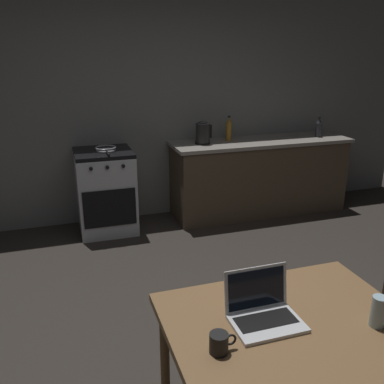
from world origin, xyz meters
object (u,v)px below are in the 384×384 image
(stove_oven, at_px, (106,191))
(drinking_glass, at_px, (378,312))
(laptop, at_px, (263,312))
(coffee_mug, at_px, (219,343))
(bottle, at_px, (319,127))
(bottle_b, at_px, (229,129))
(frying_pan, at_px, (106,149))
(electric_kettle, at_px, (203,133))
(dining_table, at_px, (292,337))

(stove_oven, relative_size, drinking_glass, 6.06)
(stove_oven, distance_m, laptop, 2.99)
(laptop, height_order, coffee_mug, laptop)
(bottle, relative_size, drinking_glass, 1.65)
(laptop, distance_m, bottle_b, 3.23)
(bottle_b, bearing_deg, coffee_mug, -113.19)
(laptop, height_order, drinking_glass, laptop)
(laptop, bearing_deg, frying_pan, 91.91)
(electric_kettle, relative_size, coffee_mug, 2.09)
(electric_kettle, relative_size, bottle_b, 0.86)
(laptop, bearing_deg, coffee_mug, -158.10)
(frying_pan, height_order, drinking_glass, frying_pan)
(electric_kettle, distance_m, drinking_glass, 3.16)
(stove_oven, xyz_separation_m, dining_table, (0.50, -3.02, 0.20))
(frying_pan, bearing_deg, bottle, -0.45)
(bottle, distance_m, drinking_glass, 3.56)
(electric_kettle, height_order, bottle, electric_kettle)
(dining_table, distance_m, drinking_glass, 0.40)
(stove_oven, height_order, electric_kettle, electric_kettle)
(laptop, relative_size, drinking_glass, 2.15)
(bottle, bearing_deg, coffee_mug, -129.28)
(bottle, height_order, frying_pan, bottle)
(frying_pan, xyz_separation_m, bottle_b, (1.44, 0.11, 0.11))
(coffee_mug, distance_m, drinking_glass, 0.75)
(laptop, distance_m, electric_kettle, 3.05)
(dining_table, distance_m, bottle_b, 3.27)
(stove_oven, relative_size, bottle_b, 3.11)
(electric_kettle, bearing_deg, coffee_mug, -108.09)
(bottle, height_order, drinking_glass, bottle)
(bottle_b, bearing_deg, dining_table, -107.36)
(stove_oven, bearing_deg, coffee_mug, -87.97)
(frying_pan, distance_m, bottle_b, 1.45)
(electric_kettle, bearing_deg, laptop, -104.01)
(electric_kettle, xyz_separation_m, drinking_glass, (-0.26, -3.14, -0.22))
(dining_table, distance_m, frying_pan, 3.04)
(electric_kettle, distance_m, bottle, 1.48)
(stove_oven, distance_m, drinking_glass, 3.27)
(frying_pan, bearing_deg, drinking_glass, -75.13)
(bottle_b, bearing_deg, bottle, -6.58)
(electric_kettle, bearing_deg, bottle_b, 12.93)
(bottle, relative_size, coffee_mug, 2.06)
(bottle, xyz_separation_m, bottle_b, (-1.13, 0.13, 0.02))
(laptop, xyz_separation_m, bottle_b, (1.08, 3.03, 0.27))
(drinking_glass, bearing_deg, laptop, 157.60)
(dining_table, height_order, laptop, laptop)
(electric_kettle, bearing_deg, dining_table, -101.61)
(dining_table, bearing_deg, laptop, 148.93)
(electric_kettle, relative_size, drinking_glass, 1.68)
(drinking_glass, bearing_deg, bottle, 60.64)
(stove_oven, height_order, bottle, bottle)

